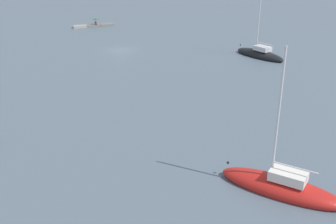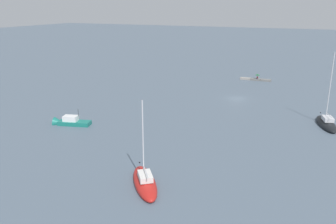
{
  "view_description": "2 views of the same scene",
  "coord_description": "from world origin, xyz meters",
  "px_view_note": "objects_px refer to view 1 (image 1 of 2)",
  "views": [
    {
      "loc": [
        15.96,
        62.12,
        15.52
      ],
      "look_at": [
        4.2,
        31.86,
        2.12
      ],
      "focal_mm": 43.17,
      "sensor_mm": 36.0,
      "label": 1
    },
    {
      "loc": [
        -16.94,
        75.31,
        20.01
      ],
      "look_at": [
        5.78,
        24.53,
        2.98
      ],
      "focal_mm": 37.75,
      "sensor_mm": 36.0,
      "label": 2
    }
  ],
  "objects_px": {
    "sailboat_red_far": "(281,187)",
    "sailboat_black_outer": "(260,54)",
    "person_seated_maroon_left": "(96,23)",
    "umbrella_open_green": "(95,19)"
  },
  "relations": [
    {
      "from": "sailboat_red_far",
      "to": "sailboat_black_outer",
      "type": "distance_m",
      "value": 36.45
    },
    {
      "from": "person_seated_maroon_left",
      "to": "umbrella_open_green",
      "type": "distance_m",
      "value": 0.87
    },
    {
      "from": "umbrella_open_green",
      "to": "sailboat_red_far",
      "type": "xyz_separation_m",
      "value": [
        0.86,
        64.47,
        -1.21
      ]
    },
    {
      "from": "person_seated_maroon_left",
      "to": "umbrella_open_green",
      "type": "xyz_separation_m",
      "value": [
        0.0,
        -0.15,
        0.86
      ]
    },
    {
      "from": "sailboat_red_far",
      "to": "sailboat_black_outer",
      "type": "bearing_deg",
      "value": 22.01
    },
    {
      "from": "umbrella_open_green",
      "to": "sailboat_red_far",
      "type": "height_order",
      "value": "sailboat_red_far"
    },
    {
      "from": "person_seated_maroon_left",
      "to": "sailboat_red_far",
      "type": "bearing_deg",
      "value": 88.78
    },
    {
      "from": "umbrella_open_green",
      "to": "sailboat_black_outer",
      "type": "height_order",
      "value": "sailboat_black_outer"
    },
    {
      "from": "umbrella_open_green",
      "to": "sailboat_black_outer",
      "type": "bearing_deg",
      "value": 118.3
    },
    {
      "from": "person_seated_maroon_left",
      "to": "sailboat_red_far",
      "type": "height_order",
      "value": "sailboat_red_far"
    }
  ]
}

